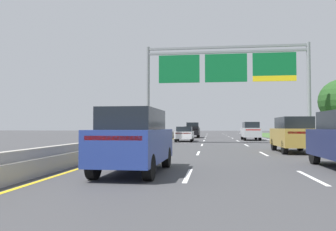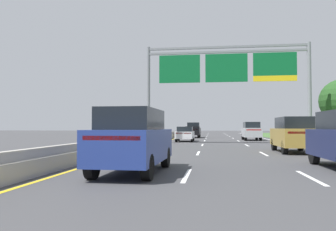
# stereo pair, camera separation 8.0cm
# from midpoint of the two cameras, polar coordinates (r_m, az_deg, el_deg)

# --- Properties ---
(ground_plane) EXTENTS (220.00, 220.00, 0.00)m
(ground_plane) POSITION_cam_midpoint_polar(r_m,az_deg,el_deg) (35.02, 9.31, -4.46)
(ground_plane) COLOR #3D3D3F
(lane_striping) EXTENTS (11.96, 106.00, 0.01)m
(lane_striping) POSITION_cam_midpoint_polar(r_m,az_deg,el_deg) (34.57, 9.33, -4.49)
(lane_striping) COLOR white
(lane_striping) RESTS_ON ground
(median_barrier_concrete) EXTENTS (0.60, 110.00, 0.85)m
(median_barrier_concrete) POSITION_cam_midpoint_polar(r_m,az_deg,el_deg) (35.42, -1.45, -3.89)
(median_barrier_concrete) COLOR #A8A399
(median_barrier_concrete) RESTS_ON ground
(overhead_sign_gantry) EXTENTS (15.06, 0.42, 9.18)m
(overhead_sign_gantry) POSITION_cam_midpoint_polar(r_m,az_deg,el_deg) (31.46, 10.02, 7.22)
(overhead_sign_gantry) COLOR gray
(overhead_sign_gantry) RESTS_ON ground
(pickup_truck_black) EXTENTS (2.02, 5.41, 2.20)m
(pickup_truck_black) POSITION_cam_midpoint_polar(r_m,az_deg,el_deg) (48.50, 4.38, -2.53)
(pickup_truck_black) COLOR black
(pickup_truck_black) RESTS_ON ground
(car_white_left_lane_sedan) EXTENTS (1.87, 4.42, 1.57)m
(car_white_left_lane_sedan) POSITION_cam_midpoint_polar(r_m,az_deg,el_deg) (35.41, 2.99, -3.14)
(car_white_left_lane_sedan) COLOR silver
(car_white_left_lane_sedan) RESTS_ON ground
(car_blue_left_lane_suv) EXTENTS (2.01, 4.74, 2.11)m
(car_blue_left_lane_suv) POSITION_cam_midpoint_polar(r_m,az_deg,el_deg) (11.15, -5.76, -4.12)
(car_blue_left_lane_suv) COLOR navy
(car_blue_left_lane_suv) RESTS_ON ground
(car_gold_right_lane_suv) EXTENTS (1.92, 4.71, 2.11)m
(car_gold_right_lane_suv) POSITION_cam_midpoint_polar(r_m,az_deg,el_deg) (21.35, 20.73, -2.99)
(car_gold_right_lane_suv) COLOR #A38438
(car_gold_right_lane_suv) RESTS_ON ground
(car_silver_right_lane_suv) EXTENTS (1.91, 4.70, 2.11)m
(car_silver_right_lane_suv) POSITION_cam_midpoint_polar(r_m,az_deg,el_deg) (39.91, 14.13, -2.55)
(car_silver_right_lane_suv) COLOR #B2B5BA
(car_silver_right_lane_suv) RESTS_ON ground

